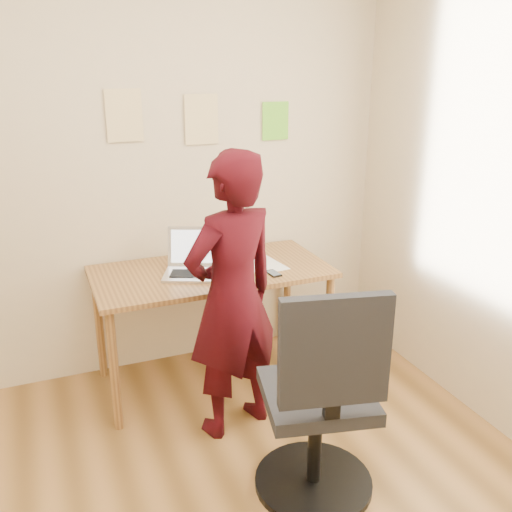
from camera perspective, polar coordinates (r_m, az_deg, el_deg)
name	(u,v)px	position (r m, az deg, el deg)	size (l,w,h in m)	color
room	(199,252)	(1.84, -5.69, 0.43)	(3.58, 3.58, 2.78)	brown
desk	(212,283)	(3.45, -4.46, -2.70)	(1.40, 0.70, 0.74)	olive
laptop	(195,264)	(3.36, -6.13, -0.83)	(0.44, 0.42, 0.25)	silver
paper_sheet	(262,264)	(3.50, 0.60, -0.82)	(0.22, 0.31, 0.00)	white
phone	(273,273)	(3.34, 1.74, -1.75)	(0.07, 0.12, 0.01)	black
wall_note_left	(124,116)	(3.48, -13.04, 13.53)	(0.21, 0.00, 0.30)	#E2C787
wall_note_mid	(202,119)	(3.59, -5.47, 13.45)	(0.21, 0.00, 0.30)	#E2C787
wall_note_right	(275,121)	(3.76, 1.96, 13.34)	(0.18, 0.00, 0.24)	#6CCD2E
office_chair	(321,411)	(2.63, 6.48, -15.11)	(0.57, 0.58, 1.08)	black
person	(232,298)	(2.95, -2.37, -4.18)	(0.56, 0.37, 1.54)	#32060C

